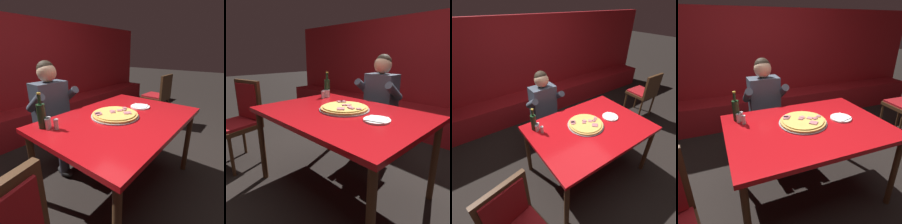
# 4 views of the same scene
# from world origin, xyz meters

# --- Properties ---
(ground_plane) EXTENTS (24.00, 24.00, 0.00)m
(ground_plane) POSITION_xyz_m (0.00, 0.00, 0.00)
(ground_plane) COLOR black
(booth_wall_panel) EXTENTS (6.80, 0.16, 1.90)m
(booth_wall_panel) POSITION_xyz_m (0.00, 2.18, 0.95)
(booth_wall_panel) COLOR maroon
(booth_wall_panel) RESTS_ON ground_plane
(booth_bench) EXTENTS (6.46, 0.48, 0.46)m
(booth_bench) POSITION_xyz_m (0.00, 1.86, 0.23)
(booth_bench) COLOR maroon
(booth_bench) RESTS_ON ground_plane
(main_dining_table) EXTENTS (1.48, 1.04, 0.78)m
(main_dining_table) POSITION_xyz_m (0.00, 0.00, 0.71)
(main_dining_table) COLOR #422816
(main_dining_table) RESTS_ON ground_plane
(pizza) EXTENTS (0.46, 0.46, 0.05)m
(pizza) POSITION_xyz_m (-0.02, 0.06, 0.80)
(pizza) COLOR #9E9EA3
(pizza) RESTS_ON main_dining_table
(plate_white_paper) EXTENTS (0.21, 0.21, 0.02)m
(plate_white_paper) POSITION_xyz_m (0.37, 0.01, 0.79)
(plate_white_paper) COLOR white
(plate_white_paper) RESTS_ON main_dining_table
(beer_bottle) EXTENTS (0.07, 0.07, 0.29)m
(beer_bottle) POSITION_xyz_m (-0.59, 0.36, 0.89)
(beer_bottle) COLOR #19381E
(beer_bottle) RESTS_ON main_dining_table
(shaker_red_pepper_flakes) EXTENTS (0.04, 0.04, 0.09)m
(shaker_red_pepper_flakes) POSITION_xyz_m (-0.57, 0.32, 0.82)
(shaker_red_pepper_flakes) COLOR silver
(shaker_red_pepper_flakes) RESTS_ON main_dining_table
(shaker_parmesan) EXTENTS (0.04, 0.04, 0.09)m
(shaker_parmesan) POSITION_xyz_m (-0.55, 0.34, 0.82)
(shaker_parmesan) COLOR silver
(shaker_parmesan) RESTS_ON main_dining_table
(shaker_oregano) EXTENTS (0.04, 0.04, 0.09)m
(shaker_oregano) POSITION_xyz_m (-0.59, 0.31, 0.82)
(shaker_oregano) COLOR silver
(shaker_oregano) RESTS_ON main_dining_table
(shaker_black_pepper) EXTENTS (0.04, 0.04, 0.09)m
(shaker_black_pepper) POSITION_xyz_m (-0.54, 0.25, 0.82)
(shaker_black_pepper) COLOR silver
(shaker_black_pepper) RESTS_ON main_dining_table
(diner_seated_blue_shirt) EXTENTS (0.53, 0.53, 1.27)m
(diner_seated_blue_shirt) POSITION_xyz_m (-0.18, 0.81, 0.71)
(diner_seated_blue_shirt) COLOR black
(diner_seated_blue_shirt) RESTS_ON ground_plane
(dining_chair_by_booth) EXTENTS (0.45, 0.45, 0.95)m
(dining_chair_by_booth) POSITION_xyz_m (1.88, 0.44, 0.58)
(dining_chair_by_booth) COLOR #422816
(dining_chair_by_booth) RESTS_ON ground_plane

